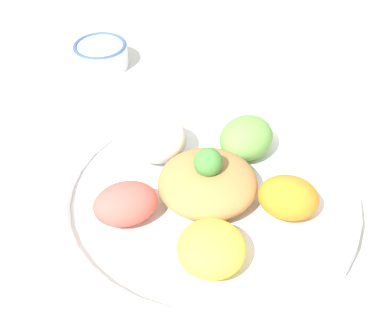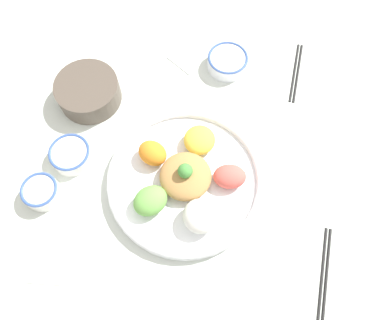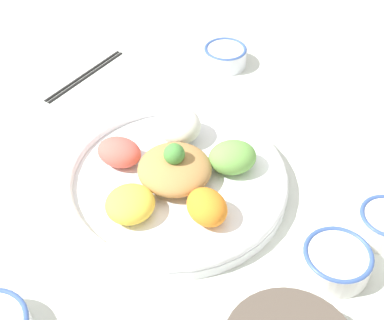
% 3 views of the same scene
% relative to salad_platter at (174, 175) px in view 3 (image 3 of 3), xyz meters
% --- Properties ---
extents(ground_plane, '(2.40, 2.40, 0.00)m').
position_rel_salad_platter_xyz_m(ground_plane, '(-0.00, -0.03, -0.03)').
color(ground_plane, silver).
extents(salad_platter, '(0.39, 0.39, 0.10)m').
position_rel_salad_platter_xyz_m(salad_platter, '(0.00, 0.00, 0.00)').
color(salad_platter, white).
rests_on(salad_platter, ground_plane).
extents(sauce_bowl_red, '(0.10, 0.10, 0.04)m').
position_rel_salad_platter_xyz_m(sauce_bowl_red, '(-0.30, -0.06, -0.00)').
color(sauce_bowl_red, white).
rests_on(sauce_bowl_red, ground_plane).
extents(sauce_bowl_dark, '(0.10, 0.10, 0.04)m').
position_rel_salad_platter_xyz_m(sauce_bowl_dark, '(0.20, -0.33, -0.00)').
color(sauce_bowl_dark, white).
rests_on(sauce_bowl_dark, ground_plane).
extents(chopsticks_pair_far, '(0.06, 0.23, 0.01)m').
position_rel_salad_platter_xyz_m(chopsticks_pair_far, '(0.38, -0.08, -0.02)').
color(chopsticks_pair_far, black).
rests_on(chopsticks_pair_far, ground_plane).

